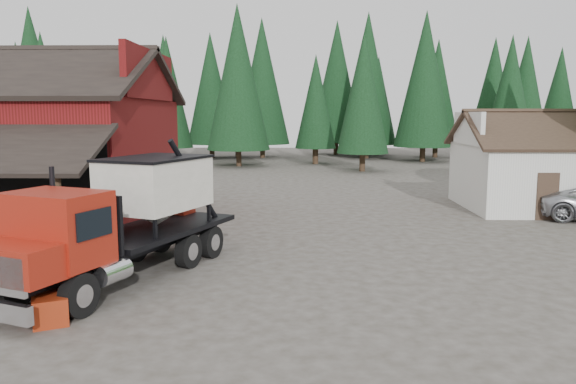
{
  "coord_description": "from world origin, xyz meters",
  "views": [
    {
      "loc": [
        1.2,
        -13.32,
        4.43
      ],
      "look_at": [
        0.79,
        5.42,
        1.8
      ],
      "focal_mm": 35.0,
      "sensor_mm": 36.0,
      "label": 1
    }
  ],
  "objects": [
    {
      "name": "ground",
      "position": [
        0.0,
        0.0,
        0.0
      ],
      "size": [
        120.0,
        120.0,
        0.0
      ],
      "primitive_type": "plane",
      "color": "#3F3B32",
      "rests_on": "ground"
    },
    {
      "name": "red_barn",
      "position": [
        -11.0,
        9.9,
        2.69
      ],
      "size": [
        12.8,
        13.63,
        7.18
      ],
      "color": "maroon",
      "rests_on": "ground"
    },
    {
      "name": "farmhouse",
      "position": [
        13.0,
        13.0,
        1.67
      ],
      "size": [
        8.6,
        6.42,
        4.65
      ],
      "color": "silver",
      "rests_on": "ground"
    },
    {
      "name": "conifer_backdrop",
      "position": [
        0.0,
        42.0,
        0.0
      ],
      "size": [
        76.0,
        16.0,
        16.0
      ],
      "primitive_type": null,
      "color": "black",
      "rests_on": "ground"
    },
    {
      "name": "near_pine_b",
      "position": [
        6.0,
        30.0,
        5.89
      ],
      "size": [
        3.96,
        3.96,
        10.4
      ],
      "color": "#382619",
      "rests_on": "ground"
    },
    {
      "name": "near_pine_d",
      "position": [
        -4.0,
        34.0,
        7.39
      ],
      "size": [
        5.28,
        5.28,
        13.4
      ],
      "color": "#382619",
      "rests_on": "ground"
    },
    {
      "name": "feed_truck",
      "position": [
        -3.48,
        1.26,
        1.73
      ],
      "size": [
        5.07,
        8.44,
        3.71
      ],
      "rotation": [
        0.0,
        0.0,
        -0.38
      ],
      "color": "black",
      "rests_on": "ground"
    },
    {
      "name": "equip_box",
      "position": [
        -4.17,
        -1.87,
        0.3
      ],
      "size": [
        1.11,
        1.3,
        0.6
      ],
      "primitive_type": "cube",
      "rotation": [
        0.0,
        0.0,
        0.45
      ],
      "color": "maroon",
      "rests_on": "ground"
    }
  ]
}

